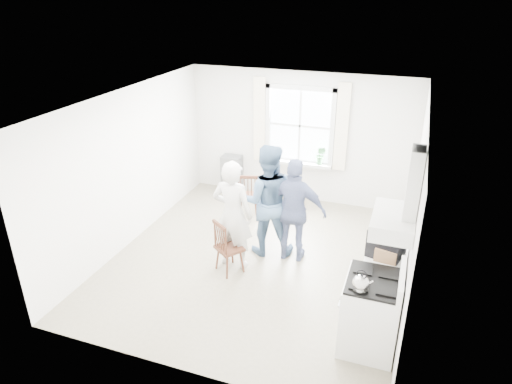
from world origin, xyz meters
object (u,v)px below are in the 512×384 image
low_cabinet (382,283)px  windsor_chair_b (224,242)px  stereo_stack (387,242)px  person_right (294,211)px  person_mid (267,200)px  person_left (233,215)px  gas_stove (371,312)px  windsor_chair_a (248,192)px

low_cabinet → windsor_chair_b: size_ratio=1.02×
stereo_stack → person_right: size_ratio=0.29×
stereo_stack → person_right: 1.72m
low_cabinet → stereo_stack: (-0.01, -0.01, 0.64)m
stereo_stack → person_mid: (-1.92, 0.96, -0.16)m
person_mid → low_cabinet: bearing=135.9°
low_cabinet → person_left: (-2.29, 0.39, 0.43)m
gas_stove → low_cabinet: size_ratio=1.24×
low_cabinet → person_right: size_ratio=0.53×
windsor_chair_a → person_right: person_right is taller
person_mid → person_left: bearing=38.8°
person_right → low_cabinet: bearing=146.6°
windsor_chair_a → windsor_chair_b: size_ratio=1.04×
person_mid → windsor_chair_a: bearing=-72.6°
person_right → gas_stove: bearing=129.0°
windsor_chair_a → windsor_chair_b: windsor_chair_a is taller
stereo_stack → windsor_chair_b: stereo_stack is taller
stereo_stack → person_left: person_left is taller
windsor_chair_a → person_right: size_ratio=0.54×
gas_stove → windsor_chair_a: size_ratio=1.22×
stereo_stack → person_left: bearing=170.0°
low_cabinet → person_right: (-1.46, 0.88, 0.40)m
gas_stove → windsor_chair_b: 2.42m
person_left → windsor_chair_a: bearing=-76.0°
gas_stove → person_right: bearing=131.3°
gas_stove → stereo_stack: stereo_stack is taller
person_left → gas_stove: bearing=155.9°
gas_stove → windsor_chair_a: gas_stove is taller
person_right → person_mid: bearing=-10.1°
stereo_stack → low_cabinet: bearing=48.6°
windsor_chair_b → person_mid: 1.00m
windsor_chair_a → person_mid: size_ratio=0.49×
person_mid → person_right: 0.48m
low_cabinet → windsor_chair_a: windsor_chair_a is taller
windsor_chair_a → person_mid: bearing=-54.6°
windsor_chair_a → person_right: (1.16, -1.03, 0.29)m
person_mid → person_right: size_ratio=1.09×
gas_stove → person_mid: bearing=138.4°
gas_stove → low_cabinet: bearing=84.3°
stereo_stack → person_left: size_ratio=0.29×
low_cabinet → windsor_chair_a: 3.24m
windsor_chair_b → person_mid: (0.41, 0.82, 0.39)m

